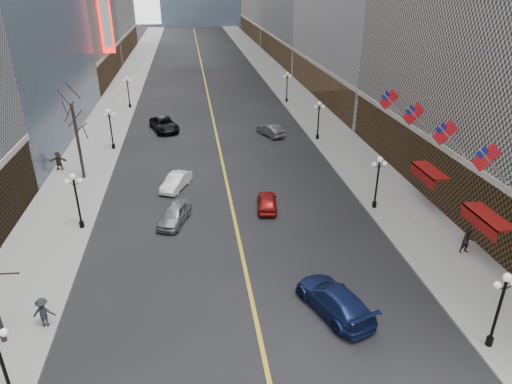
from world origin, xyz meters
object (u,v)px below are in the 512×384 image
object	(u,v)px
car_nb_far	(164,124)
car_sb_far	(271,130)
streetlamp_west_2	(110,125)
streetlamp_east_1	(378,177)
streetlamp_east_3	(287,84)
car_sb_near	(334,300)
streetlamp_west_3	(128,89)
car_nb_mid	(176,182)
streetlamp_east_2	(319,116)
streetlamp_west_1	(76,195)
car_sb_mid	(267,201)
car_nb_near	(174,214)
streetlamp_east_0	(500,303)

from	to	relation	value
car_nb_far	car_sb_far	bearing A→B (deg)	-33.88
streetlamp_west_2	streetlamp_east_1	bearing A→B (deg)	-37.33
streetlamp_east_3	car_sb_near	distance (m)	48.65
streetlamp_west_3	car_nb_mid	distance (m)	30.46
streetlamp_west_2	car_nb_mid	xyz separation A→B (m)	(7.12, -11.54, -2.21)
car_sb_far	streetlamp_east_3	bearing A→B (deg)	-132.86
streetlamp_east_2	car_nb_mid	size ratio (longest dim) A/B	1.08
streetlamp_east_1	car_nb_far	world-z (taller)	streetlamp_east_1
streetlamp_east_2	car_sb_near	world-z (taller)	streetlamp_east_2
streetlamp_west_2	car_nb_mid	bearing A→B (deg)	-58.32
streetlamp_east_3	streetlamp_west_1	xyz separation A→B (m)	(-23.60, -36.00, 0.00)
car_sb_near	car_sb_mid	size ratio (longest dim) A/B	1.42
streetlamp_west_1	car_sb_mid	xyz separation A→B (m)	(14.71, 1.31, -2.22)
streetlamp_east_1	car_sb_near	bearing A→B (deg)	-120.90
car_sb_far	car_sb_near	bearing A→B (deg)	62.31
streetlamp_east_3	car_nb_far	xyz separation A→B (m)	(-18.16, -11.68, -2.09)
car_nb_far	car_sb_near	size ratio (longest dim) A/B	1.03
streetlamp_west_3	car_nb_near	size ratio (longest dim) A/B	1.05
streetlamp_east_3	streetlamp_west_1	world-z (taller)	same
car_nb_near	car_sb_near	distance (m)	15.22
streetlamp_west_1	car_sb_far	world-z (taller)	streetlamp_west_1
car_sb_near	car_sb_far	bearing A→B (deg)	-113.36
streetlamp_east_1	car_sb_mid	size ratio (longest dim) A/B	1.13
streetlamp_east_1	streetlamp_west_3	bearing A→B (deg)	123.25
car_nb_near	car_nb_far	xyz separation A→B (m)	(-1.64, 24.34, 0.08)
car_sb_near	car_sb_far	distance (m)	32.53
streetlamp_east_1	streetlamp_west_3	distance (m)	43.05
car_nb_mid	car_sb_near	distance (m)	20.71
streetlamp_east_2	streetlamp_west_1	size ratio (longest dim) A/B	1.00
car_sb_far	car_sb_mid	bearing A→B (deg)	54.99
streetlamp_east_0	car_sb_mid	size ratio (longest dim) A/B	1.13
streetlamp_east_0	streetlamp_west_3	xyz separation A→B (m)	(-23.60, 52.00, 0.00)
car_nb_far	car_sb_near	distance (m)	38.00
car_nb_mid	car_sb_far	bearing A→B (deg)	75.00
streetlamp_east_2	car_nb_near	xyz separation A→B (m)	(-16.53, -18.02, -2.17)
car_nb_mid	car_sb_mid	size ratio (longest dim) A/B	1.05
car_nb_mid	car_nb_near	bearing A→B (deg)	-66.59
streetlamp_west_1	car_nb_near	world-z (taller)	streetlamp_west_1
streetlamp_west_1	streetlamp_west_3	xyz separation A→B (m)	(0.00, 36.00, 0.00)
streetlamp_east_3	streetlamp_west_2	world-z (taller)	same
streetlamp_east_1	car_nb_far	bearing A→B (deg)	126.75
streetlamp_east_3	car_nb_near	world-z (taller)	streetlamp_east_3
streetlamp_east_0	streetlamp_east_2	bearing A→B (deg)	90.00
streetlamp_east_3	streetlamp_west_3	distance (m)	23.60
streetlamp_east_1	car_sb_far	xyz separation A→B (m)	(-5.26, 20.40, -2.20)
streetlamp_west_3	car_nb_near	distance (m)	36.77
streetlamp_east_2	car_sb_mid	size ratio (longest dim) A/B	1.13
streetlamp_east_2	car_nb_far	xyz separation A→B (m)	(-18.16, 6.32, -2.09)
streetlamp_east_2	streetlamp_east_3	size ratio (longest dim) A/B	1.00
streetlamp_east_3	car_nb_mid	size ratio (longest dim) A/B	1.08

